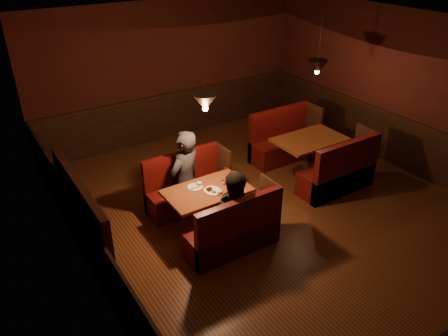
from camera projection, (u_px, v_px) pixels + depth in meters
room at (259, 155)px, 6.64m from camera, size 6.02×7.02×2.92m
main_table at (208, 198)px, 6.58m from camera, size 1.25×0.76×0.87m
main_bench_far at (187, 189)px, 7.21m from camera, size 1.37×0.49×0.94m
main_bench_near at (235, 234)px, 6.16m from camera, size 1.37×0.49×0.94m
second_table at (309, 148)px, 8.04m from camera, size 1.28×0.82×0.72m
second_bench_far at (283, 143)px, 8.72m from camera, size 1.42×0.53×1.01m
second_bench_near at (339, 175)px, 7.59m from camera, size 1.42×0.53×1.01m
diner_a at (184, 162)px, 6.82m from camera, size 0.75×0.63×1.75m
diner_b at (238, 200)px, 6.05m from camera, size 0.76×0.59×1.55m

